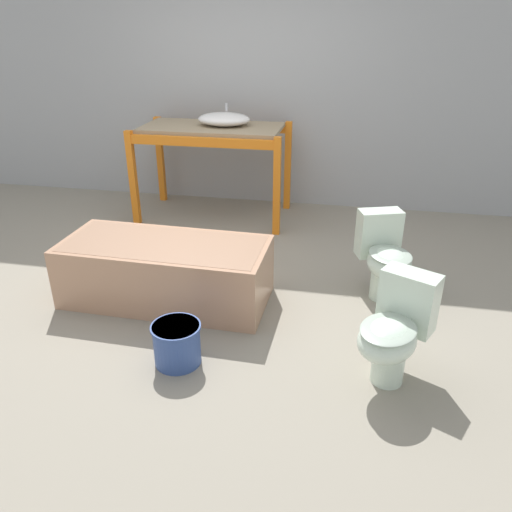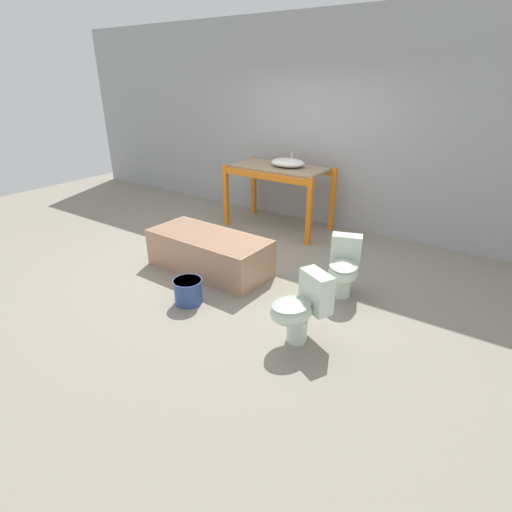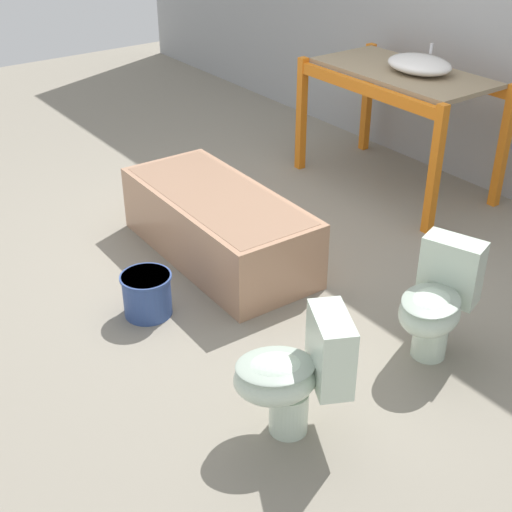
{
  "view_description": "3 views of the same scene",
  "coord_description": "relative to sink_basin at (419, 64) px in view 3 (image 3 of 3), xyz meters",
  "views": [
    {
      "loc": [
        1.2,
        -3.79,
        2.03
      ],
      "look_at": [
        0.62,
        -0.83,
        0.59
      ],
      "focal_mm": 35.0,
      "sensor_mm": 36.0,
      "label": 1
    },
    {
      "loc": [
        2.99,
        -4.02,
        2.31
      ],
      "look_at": [
        0.74,
        -0.77,
        0.51
      ],
      "focal_mm": 28.0,
      "sensor_mm": 36.0,
      "label": 2
    },
    {
      "loc": [
        3.6,
        -2.93,
        2.59
      ],
      "look_at": [
        0.65,
        -0.78,
        0.46
      ],
      "focal_mm": 50.0,
      "sensor_mm": 36.0,
      "label": 3
    }
  ],
  "objects": [
    {
      "name": "ground_plane",
      "position": [
        0.16,
        -1.41,
        -1.07
      ],
      "size": [
        12.0,
        12.0,
        0.0
      ],
      "primitive_type": "plane",
      "color": "gray"
    },
    {
      "name": "shelving_rack",
      "position": [
        -0.12,
        -0.05,
        -0.23
      ],
      "size": [
        1.61,
        0.87,
        1.01
      ],
      "color": "orange",
      "rests_on": "ground_plane"
    },
    {
      "name": "sink_basin",
      "position": [
        0.0,
        0.0,
        0.0
      ],
      "size": [
        0.55,
        0.42,
        0.21
      ],
      "color": "white",
      "rests_on": "shelving_rack"
    },
    {
      "name": "bathtub_main",
      "position": [
        0.01,
        -1.93,
        -0.79
      ],
      "size": [
        1.6,
        0.73,
        0.48
      ],
      "rotation": [
        0.0,
        0.0,
        -0.02
      ],
      "color": "tan",
      "rests_on": "ground_plane"
    },
    {
      "name": "toilet_near",
      "position": [
        1.7,
        -2.6,
        -0.71
      ],
      "size": [
        0.55,
        0.65,
        0.67
      ],
      "rotation": [
        0.0,
        0.0,
        -0.47
      ],
      "color": "silver",
      "rests_on": "ground_plane"
    },
    {
      "name": "toilet_far",
      "position": [
        1.68,
        -1.56,
        -0.71
      ],
      "size": [
        0.5,
        0.63,
        0.67
      ],
      "rotation": [
        0.0,
        0.0,
        0.33
      ],
      "color": "silver",
      "rests_on": "ground_plane"
    },
    {
      "name": "bucket_white",
      "position": [
        0.36,
        -2.69,
        -0.92
      ],
      "size": [
        0.32,
        0.32,
        0.28
      ],
      "color": "#334C8C",
      "rests_on": "ground_plane"
    }
  ]
}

